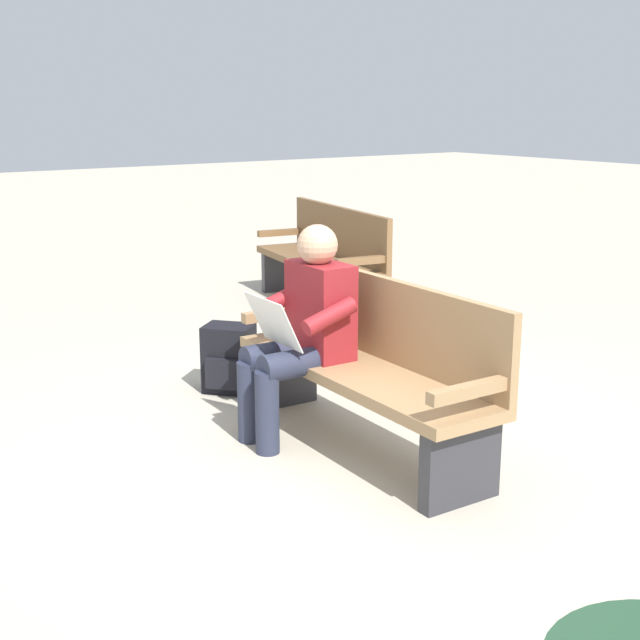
{
  "coord_description": "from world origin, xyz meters",
  "views": [
    {
      "loc": [
        -3.44,
        2.7,
        1.81
      ],
      "look_at": [
        0.15,
        0.15,
        0.7
      ],
      "focal_mm": 48.62,
      "sensor_mm": 36.0,
      "label": 1
    }
  ],
  "objects_px": {
    "person_seated": "(303,327)",
    "backpack": "(229,359)",
    "bench_near": "(371,364)",
    "bench_far": "(325,257)"
  },
  "relations": [
    {
      "from": "person_seated",
      "to": "backpack",
      "type": "xyz_separation_m",
      "value": [
        0.92,
        -0.05,
        -0.42
      ]
    },
    {
      "from": "bench_near",
      "to": "bench_far",
      "type": "distance_m",
      "value": 3.27
    },
    {
      "from": "bench_near",
      "to": "backpack",
      "type": "bearing_deg",
      "value": 10.44
    },
    {
      "from": "bench_near",
      "to": "bench_far",
      "type": "xyz_separation_m",
      "value": [
        2.79,
        -1.7,
        0.0
      ]
    },
    {
      "from": "bench_near",
      "to": "bench_far",
      "type": "relative_size",
      "value": 0.98
    },
    {
      "from": "person_seated",
      "to": "backpack",
      "type": "relative_size",
      "value": 2.72
    },
    {
      "from": "bench_far",
      "to": "backpack",
      "type": "bearing_deg",
      "value": 139.66
    },
    {
      "from": "bench_near",
      "to": "backpack",
      "type": "height_order",
      "value": "bench_near"
    },
    {
      "from": "bench_near",
      "to": "person_seated",
      "type": "distance_m",
      "value": 0.42
    },
    {
      "from": "bench_near",
      "to": "backpack",
      "type": "xyz_separation_m",
      "value": [
        1.24,
        0.17,
        -0.25
      ]
    }
  ]
}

